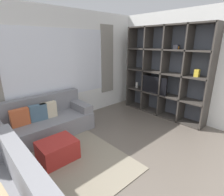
# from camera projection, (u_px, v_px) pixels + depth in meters

# --- Properties ---
(ground_plane) EXTENTS (16.00, 16.00, 0.00)m
(ground_plane) POSITION_uv_depth(u_px,v_px,m) (177.00, 192.00, 2.38)
(ground_plane) COLOR #665B51
(wall_back) EXTENTS (5.96, 0.11, 2.70)m
(wall_back) POSITION_uv_depth(u_px,v_px,m) (59.00, 68.00, 4.19)
(wall_back) COLOR white
(wall_back) RESTS_ON ground_plane
(wall_right) EXTENTS (0.07, 4.35, 2.70)m
(wall_right) POSITION_uv_depth(u_px,v_px,m) (172.00, 65.00, 4.62)
(wall_right) COLOR white
(wall_right) RESTS_ON ground_plane
(area_rug) EXTENTS (2.37, 2.23, 0.01)m
(area_rug) POSITION_uv_depth(u_px,v_px,m) (48.00, 168.00, 2.82)
(area_rug) COLOR gray
(area_rug) RESTS_ON ground_plane
(shelving_unit) EXTENTS (0.41, 2.30, 2.34)m
(shelving_unit) POSITION_uv_depth(u_px,v_px,m) (165.00, 73.00, 4.60)
(shelving_unit) COLOR #515660
(shelving_unit) RESTS_ON ground_plane
(couch_main) EXTENTS (1.98, 0.84, 0.82)m
(couch_main) POSITION_uv_depth(u_px,v_px,m) (44.00, 122.00, 3.75)
(couch_main) COLOR gray
(couch_main) RESTS_ON ground_plane
(ottoman) EXTENTS (0.61, 0.49, 0.35)m
(ottoman) POSITION_uv_depth(u_px,v_px,m) (58.00, 150.00, 2.99)
(ottoman) COLOR #A82823
(ottoman) RESTS_ON ground_plane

